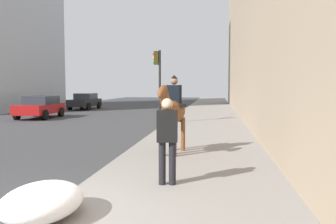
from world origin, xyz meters
TOP-DOWN VIEW (x-y plane):
  - mounted_horse_near at (5.09, -1.43)m, footprint 2.14×0.81m
  - pedestrian_greeting at (1.94, -1.72)m, footprint 0.29×0.42m
  - car_near_lane at (25.11, 9.01)m, footprint 4.12×1.99m
  - car_far_lane at (16.30, 8.59)m, footprint 4.01×2.14m
  - traffic_light_near_curb at (13.34, 0.37)m, footprint 0.20×0.44m
  - snow_pile_near at (-0.05, -0.15)m, footprint 1.46×1.12m

SIDE VIEW (x-z plane):
  - snow_pile_near at x=-0.05m, z-range 0.12..0.63m
  - car_near_lane at x=25.11m, z-range 0.03..1.47m
  - car_far_lane at x=16.30m, z-range 0.04..1.48m
  - pedestrian_greeting at x=1.94m, z-range 0.25..1.95m
  - mounted_horse_near at x=5.09m, z-range 0.23..2.49m
  - traffic_light_near_curb at x=13.34m, z-range 0.67..4.61m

